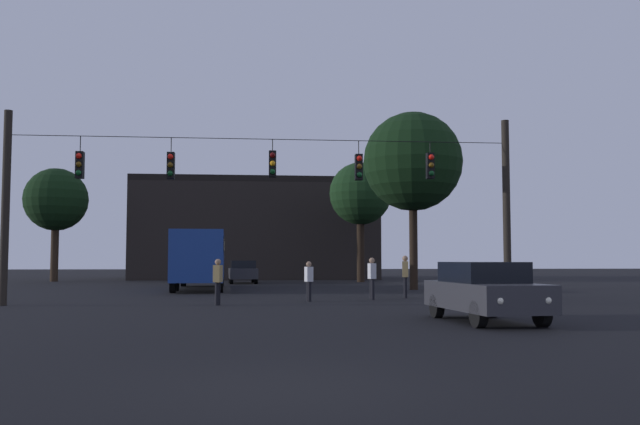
# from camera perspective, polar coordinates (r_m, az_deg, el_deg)

# --- Properties ---
(ground_plane) EXTENTS (168.00, 168.00, 0.00)m
(ground_plane) POSITION_cam_1_polar(r_m,az_deg,el_deg) (33.11, -4.86, -6.63)
(ground_plane) COLOR black
(ground_plane) RESTS_ON ground
(overhead_signal_span) EXTENTS (18.28, 0.44, 6.81)m
(overhead_signal_span) POSITION_cam_1_polar(r_m,az_deg,el_deg) (24.99, -4.58, 1.51)
(overhead_signal_span) COLOR black
(overhead_signal_span) RESTS_ON ground
(city_bus) EXTENTS (2.91, 11.08, 3.00)m
(city_bus) POSITION_cam_1_polar(r_m,az_deg,el_deg) (37.81, -9.84, -3.42)
(city_bus) COLOR navy
(city_bus) RESTS_ON ground
(car_near_right) EXTENTS (2.12, 4.44, 1.52)m
(car_near_right) POSITION_cam_1_polar(r_m,az_deg,el_deg) (18.16, 13.43, -6.28)
(car_near_right) COLOR #2D2D33
(car_near_right) RESTS_ON ground
(car_far_left) EXTENTS (2.06, 4.42, 1.52)m
(car_far_left) POSITION_cam_1_polar(r_m,az_deg,el_deg) (46.65, -6.39, -4.85)
(car_far_left) COLOR #2D2D33
(car_far_left) RESTS_ON ground
(pedestrian_crossing_left) EXTENTS (0.30, 0.40, 1.66)m
(pedestrian_crossing_left) POSITION_cam_1_polar(r_m,az_deg,el_deg) (27.59, 4.31, -5.24)
(pedestrian_crossing_left) COLOR black
(pedestrian_crossing_left) RESTS_ON ground
(pedestrian_crossing_center) EXTENTS (0.33, 0.41, 1.61)m
(pedestrian_crossing_center) POSITION_cam_1_polar(r_m,az_deg,el_deg) (24.39, -8.43, -5.46)
(pedestrian_crossing_center) COLOR black
(pedestrian_crossing_center) RESTS_ON ground
(pedestrian_crossing_right) EXTENTS (0.32, 0.41, 1.51)m
(pedestrian_crossing_right) POSITION_cam_1_polar(r_m,az_deg,el_deg) (26.24, -0.93, -5.52)
(pedestrian_crossing_right) COLOR black
(pedestrian_crossing_right) RESTS_ON ground
(pedestrian_near_bus) EXTENTS (0.31, 0.40, 1.75)m
(pedestrian_near_bus) POSITION_cam_1_polar(r_m,az_deg,el_deg) (28.73, 7.04, -5.05)
(pedestrian_near_bus) COLOR black
(pedestrian_near_bus) RESTS_ON ground
(corner_building) EXTENTS (19.63, 11.98, 8.15)m
(corner_building) POSITION_cam_1_polar(r_m,az_deg,el_deg) (59.59, -5.32, -1.50)
(corner_building) COLOR black
(corner_building) RESTS_ON ground
(tree_left_silhouette) EXTENTS (4.45, 4.45, 8.52)m
(tree_left_silhouette) POSITION_cam_1_polar(r_m,az_deg,el_deg) (49.37, 3.35, 1.50)
(tree_left_silhouette) COLOR black
(tree_left_silhouette) RESTS_ON ground
(tree_behind_building) EXTENTS (5.29, 5.29, 9.46)m
(tree_behind_building) POSITION_cam_1_polar(r_m,az_deg,el_deg) (37.28, 7.65, 4.15)
(tree_behind_building) COLOR black
(tree_behind_building) RESTS_ON ground
(tree_right_far) EXTENTS (4.58, 4.58, 8.27)m
(tree_right_far) POSITION_cam_1_polar(r_m,az_deg,el_deg) (54.04, -20.95, 0.96)
(tree_right_far) COLOR #2D2116
(tree_right_far) RESTS_ON ground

